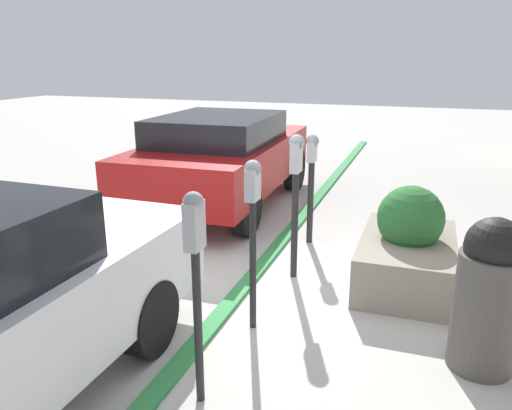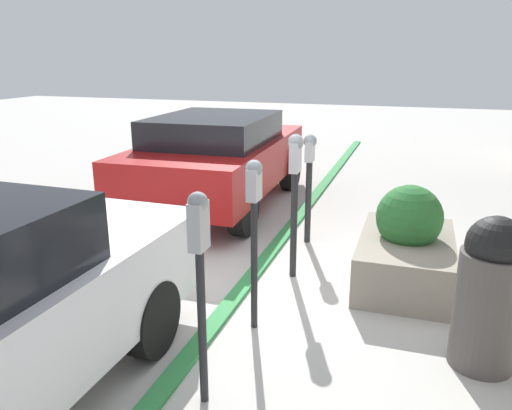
# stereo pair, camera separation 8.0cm
# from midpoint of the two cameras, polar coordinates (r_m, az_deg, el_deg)

# --- Properties ---
(ground_plane) EXTENTS (40.00, 40.00, 0.00)m
(ground_plane) POSITION_cam_midpoint_polar(r_m,az_deg,el_deg) (5.13, -0.48, -10.05)
(ground_plane) COLOR beige
(curb_strip) EXTENTS (19.00, 0.16, 0.04)m
(curb_strip) POSITION_cam_midpoint_polar(r_m,az_deg,el_deg) (5.14, -1.33, -9.72)
(curb_strip) COLOR #338C47
(curb_strip) RESTS_ON ground_plane
(parking_meter_nearest) EXTENTS (0.16, 0.13, 1.51)m
(parking_meter_nearest) POSITION_cam_midpoint_polar(r_m,az_deg,el_deg) (3.23, -6.23, -6.15)
(parking_meter_nearest) COLOR #232326
(parking_meter_nearest) RESTS_ON ground_plane
(parking_meter_second) EXTENTS (0.17, 0.14, 1.51)m
(parking_meter_second) POSITION_cam_midpoint_polar(r_m,az_deg,el_deg) (4.12, 0.18, -0.75)
(parking_meter_second) COLOR #232326
(parking_meter_second) RESTS_ON ground_plane
(parking_meter_middle) EXTENTS (0.19, 0.16, 1.55)m
(parking_meter_middle) POSITION_cam_midpoint_polar(r_m,az_deg,el_deg) (5.15, 5.00, 2.88)
(parking_meter_middle) COLOR #232326
(parking_meter_middle) RESTS_ON ground_plane
(parking_meter_fourth) EXTENTS (0.19, 0.16, 1.39)m
(parking_meter_fourth) POSITION_cam_midpoint_polar(r_m,az_deg,el_deg) (6.22, 6.72, 3.93)
(parking_meter_fourth) COLOR #232326
(parking_meter_fourth) RESTS_ON ground_plane
(planter_box) EXTENTS (1.56, 0.94, 1.06)m
(planter_box) POSITION_cam_midpoint_polar(r_m,az_deg,el_deg) (5.43, 17.35, -4.78)
(planter_box) COLOR gray
(planter_box) RESTS_ON ground_plane
(parked_car_middle) EXTENTS (4.07, 1.95, 1.44)m
(parked_car_middle) POSITION_cam_midpoint_polar(r_m,az_deg,el_deg) (7.87, -3.65, 5.57)
(parked_car_middle) COLOR maroon
(parked_car_middle) RESTS_ON ground_plane
(trash_bin) EXTENTS (0.48, 0.48, 1.21)m
(trash_bin) POSITION_cam_midpoint_polar(r_m,az_deg,el_deg) (4.15, 25.52, -9.24)
(trash_bin) COLOR #514C47
(trash_bin) RESTS_ON ground_plane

